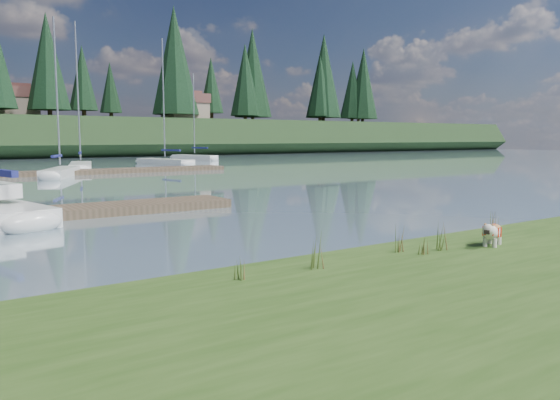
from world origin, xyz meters
TOP-DOWN VIEW (x-y plane):
  - ground at (0.00, 30.00)m, footprint 200.00×200.00m
  - bank at (0.00, -6.00)m, footprint 60.00×9.00m
  - bulldog at (4.14, -2.99)m, footprint 0.85×0.55m
  - dock_far at (2.00, 30.00)m, footprint 26.00×2.20m
  - sailboat_bg_2 at (2.62, 28.81)m, footprint 4.11×6.81m
  - sailboat_bg_3 at (5.62, 35.80)m, footprint 3.60×8.07m
  - sailboat_bg_4 at (13.86, 39.36)m, footprint 3.37×8.11m
  - sailboat_bg_5 at (20.98, 47.89)m, footprint 3.67×6.83m
  - weed_0 at (-0.16, -2.49)m, footprint 0.17×0.14m
  - weed_1 at (2.06, -2.37)m, footprint 0.17×0.14m
  - weed_2 at (2.85, -2.67)m, footprint 0.17×0.14m
  - weed_3 at (-1.63, -2.39)m, footprint 0.17×0.14m
  - weed_4 at (2.26, -2.75)m, footprint 0.17×0.14m
  - weed_5 at (4.90, -2.50)m, footprint 0.17×0.14m
  - mud_lip at (0.00, -1.60)m, footprint 60.00×0.50m
  - conifer_5 at (15.00, 70.00)m, footprint 3.96×3.96m
  - conifer_6 at (28.00, 68.00)m, footprint 7.04×7.04m
  - conifer_7 at (42.00, 71.00)m, footprint 5.28×5.28m
  - conifer_8 at (55.00, 67.00)m, footprint 4.62×4.62m
  - conifer_9 at (68.00, 70.00)m, footprint 5.94×5.94m
  - house_1 at (6.00, 71.00)m, footprint 6.30×5.30m
  - house_2 at (30.00, 69.00)m, footprint 6.30×5.30m

SIDE VIEW (x-z plane):
  - ground at x=0.00m, z-range 0.00..0.00m
  - mud_lip at x=0.00m, z-range 0.00..0.14m
  - dock_far at x=2.00m, z-range 0.00..0.30m
  - bank at x=0.00m, z-range 0.00..0.35m
  - sailboat_bg_5 at x=20.98m, z-range -4.61..5.25m
  - sailboat_bg_3 at x=5.62m, z-range -5.51..6.16m
  - sailboat_bg_4 at x=13.86m, z-range -5.55..6.20m
  - sailboat_bg_2 at x=2.62m, z-range -4.89..5.56m
  - weed_4 at x=2.26m, z-range 0.32..0.69m
  - weed_3 at x=-1.63m, z-range 0.31..0.79m
  - weed_1 at x=2.06m, z-range 0.30..0.87m
  - weed_2 at x=2.85m, z-range 0.30..0.91m
  - weed_0 at x=-0.16m, z-range 0.30..0.96m
  - weed_5 at x=4.90m, z-range 0.30..0.97m
  - bulldog at x=4.14m, z-range 0.41..0.92m
  - house_1 at x=6.00m, z-range 4.99..9.64m
  - house_2 at x=30.00m, z-range 4.99..9.64m
  - conifer_5 at x=15.00m, z-range 5.65..16.00m
  - conifer_8 at x=55.00m, z-range 5.62..17.40m
  - conifer_7 at x=42.00m, z-range 5.59..18.79m
  - conifer_9 at x=68.00m, z-range 5.55..20.18m
  - conifer_6 at x=28.00m, z-range 5.49..22.49m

